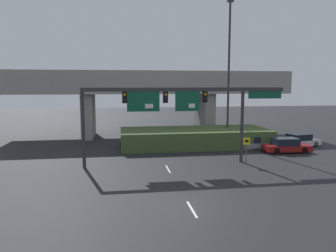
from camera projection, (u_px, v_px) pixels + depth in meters
The scene contains 10 objects.
ground_plane at pixel (189, 205), 18.56m from camera, with size 160.00×160.00×0.00m, color black.
lane_markings at pixel (161, 157), 30.69m from camera, with size 0.14×28.53×0.01m.
signal_gantry at pixel (178, 102), 27.27m from camera, with size 17.18×0.44×6.53m.
speed_limit_sign at pixel (246, 146), 27.83m from camera, with size 0.60×0.11×2.36m.
highway_light_pole_near at pixel (229, 70), 36.99m from camera, with size 0.70×0.36×16.05m.
overpass_bridge at pixel (148, 90), 43.14m from camera, with size 36.41×7.70×8.47m.
grass_embankment at pixel (195, 138), 36.17m from camera, with size 16.16×6.37×1.90m.
parked_sedan_near_right at pixel (249, 143), 34.72m from camera, with size 4.54×2.30×1.35m.
parked_sedan_mid_right at pixel (286, 146), 32.89m from camera, with size 4.66×2.07×1.45m.
parked_sedan_far_right at pixel (300, 140), 36.05m from camera, with size 4.67×2.77×1.40m.
Camera 1 is at (-3.87, -17.47, 6.77)m, focal length 35.00 mm.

